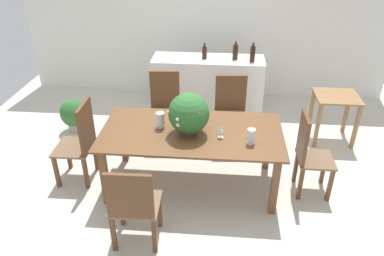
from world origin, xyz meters
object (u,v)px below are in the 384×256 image
chair_head_end (81,139)px  chair_far_right (231,108)px  side_table (335,106)px  chair_near_left (133,204)px  wine_bottle_tall (253,54)px  kitchen_counter (208,88)px  chair_foot_end (308,152)px  wine_bottle_green (204,52)px  wine_glass (221,129)px  wine_bottle_dark (235,52)px  crystal_vase_center_near (251,135)px  chair_far_left (165,105)px  potted_plant_floor (73,114)px  dining_table (192,139)px  flower_centerpiece (189,114)px  crystal_vase_left (160,119)px

chair_head_end → chair_far_right: bearing=119.4°
chair_head_end → side_table: (3.28, 1.25, -0.04)m
chair_near_left → wine_bottle_tall: 3.09m
chair_far_right → kitchen_counter: 0.87m
chair_head_end → chair_far_right: (1.79, 1.04, -0.02)m
chair_near_left → wine_bottle_tall: (1.22, 2.77, 0.58)m
chair_foot_end → wine_bottle_green: (-1.31, 1.82, 0.53)m
chair_far_right → kitchen_counter: bearing=110.3°
wine_glass → wine_bottle_dark: (0.17, 1.95, 0.24)m
wine_glass → kitchen_counter: (-0.24, 1.94, -0.36)m
chair_head_end → chair_foot_end: bearing=89.2°
crystal_vase_center_near → kitchen_counter: kitchen_counter is taller
chair_foot_end → kitchen_counter: bearing=34.3°
chair_far_left → chair_head_end: bearing=-134.1°
crystal_vase_center_near → wine_bottle_dark: wine_bottle_dark is taller
wine_bottle_tall → wine_glass: bearing=-102.8°
potted_plant_floor → side_table: bearing=1.4°
dining_table → potted_plant_floor: 2.26m
chair_foot_end → wine_bottle_green: bearing=35.7°
chair_far_left → wine_bottle_tall: 1.52m
dining_table → chair_head_end: 1.34m
chair_far_left → chair_foot_end: (1.82, -1.04, -0.01)m
wine_bottle_dark → side_table: size_ratio=0.39×
chair_head_end → side_table: chair_head_end is taller
chair_far_left → kitchen_counter: chair_far_left is taller
wine_glass → side_table: wine_glass is taller
kitchen_counter → wine_bottle_dark: 0.73m
chair_foot_end → wine_glass: size_ratio=6.86×
chair_far_left → flower_centerpiece: size_ratio=2.13×
wine_glass → wine_bottle_tall: wine_bottle_tall is taller
kitchen_counter → wine_bottle_dark: (0.41, 0.01, 0.61)m
chair_foot_end → wine_bottle_dark: 2.10m
chair_far_right → wine_bottle_tall: 0.95m
wine_bottle_green → wine_bottle_dark: size_ratio=0.88×
crystal_vase_center_near → potted_plant_floor: 2.97m
chair_foot_end → wine_bottle_dark: size_ratio=3.72×
chair_head_end → chair_foot_end: (2.68, -0.00, -0.02)m
side_table → wine_bottle_dark: bearing=157.8°
chair_far_left → potted_plant_floor: size_ratio=2.00×
chair_foot_end → crystal_vase_center_near: chair_foot_end is taller
wine_bottle_dark → potted_plant_floor: 2.64m
crystal_vase_center_near → wine_glass: (-0.33, 0.10, 0.00)m
flower_centerpiece → wine_bottle_tall: (0.78, 1.79, 0.11)m
chair_far_right → crystal_vase_left: chair_far_right is taller
wine_bottle_green → potted_plant_floor: size_ratio=0.47×
dining_table → chair_far_left: bearing=114.6°
flower_centerpiece → wine_bottle_green: (0.06, 1.87, 0.08)m
crystal_vase_center_near → potted_plant_floor: (-2.57, 1.37, -0.58)m
chair_far_right → side_table: 1.50m
crystal_vase_center_near → wine_bottle_tall: wine_bottle_tall is taller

